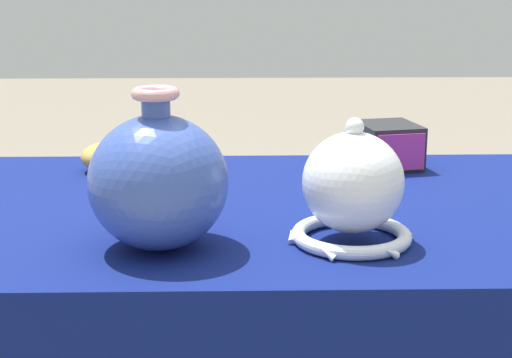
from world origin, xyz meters
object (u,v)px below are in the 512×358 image
at_px(vase_dome_bell, 353,191).
at_px(mosaic_tile_box, 388,145).
at_px(bowl_shallow_ochre, 109,157).
at_px(vase_tall_bulbous, 158,181).

distance_m(vase_dome_bell, mosaic_tile_box, 0.51).
xyz_separation_m(mosaic_tile_box, bowl_shallow_ochre, (-0.60, -0.03, -0.02)).
distance_m(vase_tall_bulbous, mosaic_tile_box, 0.68).
bearing_deg(vase_dome_bell, mosaic_tile_box, 73.15).
relative_size(mosaic_tile_box, bowl_shallow_ochre, 1.38).
relative_size(vase_tall_bulbous, mosaic_tile_box, 1.53).
height_order(vase_tall_bulbous, mosaic_tile_box, vase_tall_bulbous).
bearing_deg(vase_dome_bell, vase_tall_bulbous, -176.54).
bearing_deg(vase_tall_bulbous, bowl_shallow_ochre, 107.74).
bearing_deg(vase_dome_bell, bowl_shallow_ochre, 134.23).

